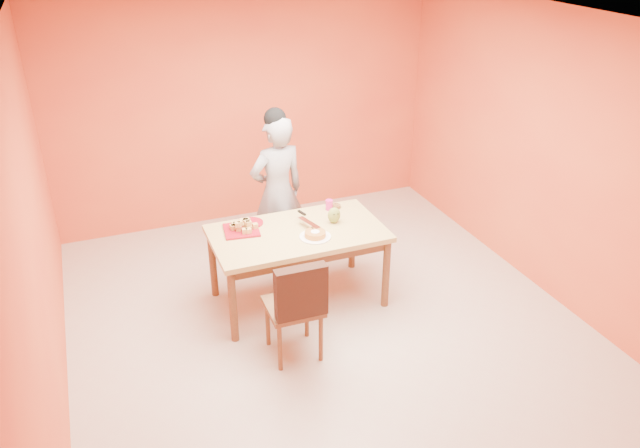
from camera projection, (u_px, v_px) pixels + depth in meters
name	position (u px, v px, depth m)	size (l,w,h in m)	color
floor	(325.00, 323.00, 5.78)	(5.00, 5.00, 0.00)	beige
ceiling	(327.00, 20.00, 4.55)	(5.00, 5.00, 0.00)	silver
wall_back	(246.00, 108.00, 7.23)	(4.50, 4.50, 0.00)	#DD5F33
wall_left	(33.00, 237.00, 4.43)	(5.00, 5.00, 0.00)	#DD5F33
wall_right	(546.00, 154.00, 5.90)	(5.00, 5.00, 0.00)	#DD5F33
dining_table	(298.00, 240.00, 5.81)	(1.60, 0.90, 0.76)	tan
dining_chair	(294.00, 305.00, 5.15)	(0.45, 0.52, 0.97)	brown
pastry_pile	(241.00, 225.00, 5.74)	(0.29, 0.29, 0.09)	#E1BB60
person	(278.00, 192.00, 6.41)	(0.60, 0.39, 1.63)	gray
pastry_platter	(241.00, 230.00, 5.77)	(0.32, 0.32, 0.02)	maroon
red_dinner_plate	(251.00, 223.00, 5.90)	(0.24, 0.24, 0.01)	maroon
white_cake_plate	(315.00, 237.00, 5.66)	(0.29, 0.29, 0.01)	white
sponge_cake	(315.00, 234.00, 5.65)	(0.19, 0.19, 0.04)	orange
cake_server	(309.00, 223.00, 5.79)	(0.06, 0.29, 0.01)	silver
egg_ornament	(334.00, 215.00, 5.89)	(0.12, 0.10, 0.16)	olive
magenta_glass	(329.00, 205.00, 6.16)	(0.07, 0.07, 0.10)	#C91E7E
checker_tin	(335.00, 206.00, 6.21)	(0.10, 0.10, 0.03)	#391A0F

